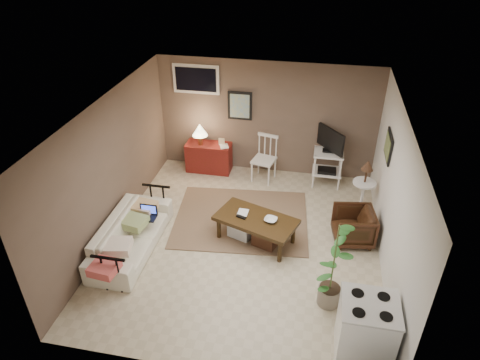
% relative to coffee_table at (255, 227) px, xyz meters
% --- Properties ---
extents(floor, '(5.00, 5.00, 0.00)m').
position_rel_coffee_table_xyz_m(floor, '(-0.18, -0.07, -0.28)').
color(floor, '#C1B293').
rests_on(floor, ground).
extents(art_back, '(0.50, 0.03, 0.60)m').
position_rel_coffee_table_xyz_m(art_back, '(-0.73, 2.41, 1.17)').
color(art_back, black).
extents(art_right, '(0.03, 0.60, 0.45)m').
position_rel_coffee_table_xyz_m(art_right, '(2.04, 0.98, 1.24)').
color(art_right, black).
extents(window, '(0.96, 0.03, 0.60)m').
position_rel_coffee_table_xyz_m(window, '(-1.63, 2.41, 1.67)').
color(window, silver).
extents(rug, '(2.57, 2.14, 0.02)m').
position_rel_coffee_table_xyz_m(rug, '(-0.35, 0.55, -0.27)').
color(rug, '#7F6449').
rests_on(rug, floor).
extents(coffee_table, '(1.49, 1.10, 0.51)m').
position_rel_coffee_table_xyz_m(coffee_table, '(0.00, 0.00, 0.00)').
color(coffee_table, '#37230F').
rests_on(coffee_table, floor).
extents(sofa, '(0.57, 1.97, 0.77)m').
position_rel_coffee_table_xyz_m(sofa, '(-1.98, -0.58, 0.10)').
color(sofa, '#EEE6CD').
rests_on(sofa, floor).
extents(sofa_pillows, '(0.38, 1.87, 0.13)m').
position_rel_coffee_table_xyz_m(sofa_pillows, '(-1.94, -0.80, 0.19)').
color(sofa_pillows, beige).
rests_on(sofa_pillows, sofa).
extents(sofa_end_rails, '(0.53, 1.96, 0.66)m').
position_rel_coffee_table_xyz_m(sofa_end_rails, '(-1.87, -0.58, 0.05)').
color(sofa_end_rails, black).
rests_on(sofa_end_rails, floor).
extents(laptop, '(0.30, 0.22, 0.21)m').
position_rel_coffee_table_xyz_m(laptop, '(-1.79, -0.24, 0.22)').
color(laptop, black).
rests_on(laptop, sofa).
extents(red_console, '(0.95, 0.42, 1.10)m').
position_rel_coffee_table_xyz_m(red_console, '(-1.38, 2.17, 0.10)').
color(red_console, maroon).
rests_on(red_console, floor).
extents(spindle_chair, '(0.53, 0.53, 0.97)m').
position_rel_coffee_table_xyz_m(spindle_chair, '(-0.15, 2.03, 0.17)').
color(spindle_chair, silver).
rests_on(spindle_chair, floor).
extents(tv_stand, '(0.58, 0.60, 1.24)m').
position_rel_coffee_table_xyz_m(tv_stand, '(1.14, 2.08, 0.37)').
color(tv_stand, silver).
rests_on(tv_stand, floor).
extents(side_table, '(0.42, 0.42, 1.12)m').
position_rel_coffee_table_xyz_m(side_table, '(1.80, 1.18, 0.41)').
color(side_table, silver).
rests_on(side_table, floor).
extents(armchair, '(0.69, 0.73, 0.66)m').
position_rel_coffee_table_xyz_m(armchair, '(1.62, 0.33, 0.05)').
color(armchair, '#32190E').
rests_on(armchair, floor).
extents(potted_plant, '(0.36, 0.36, 1.43)m').
position_rel_coffee_table_xyz_m(potted_plant, '(1.26, -1.16, 0.48)').
color(potted_plant, gray).
rests_on(potted_plant, floor).
extents(stove, '(0.68, 0.64, 0.89)m').
position_rel_coffee_table_xyz_m(stove, '(1.68, -1.93, 0.16)').
color(stove, white).
rests_on(stove, floor).
extents(bowl, '(0.21, 0.09, 0.21)m').
position_rel_coffee_table_xyz_m(bowl, '(0.26, -0.03, 0.30)').
color(bowl, '#37230F').
rests_on(bowl, coffee_table).
extents(book_table, '(0.17, 0.03, 0.24)m').
position_rel_coffee_table_xyz_m(book_table, '(-0.32, 0.09, 0.31)').
color(book_table, '#37230F').
rests_on(book_table, coffee_table).
extents(book_console, '(0.17, 0.08, 0.23)m').
position_rel_coffee_table_xyz_m(book_console, '(-1.09, 2.08, 0.47)').
color(book_console, '#37230F').
rests_on(book_console, red_console).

